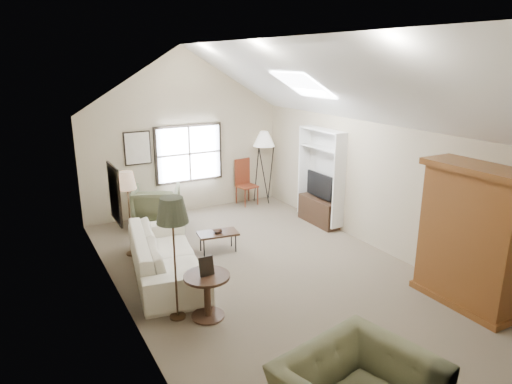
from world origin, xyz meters
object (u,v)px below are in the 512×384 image
side_table (207,296)px  side_chair (247,182)px  sofa (166,255)px  armoire (472,237)px  armchair_far (157,207)px  coffee_table (218,242)px

side_table → side_chair: bearing=56.0°
sofa → side_table: sofa is taller
sofa → side_chair: side_chair is taller
side_chair → sofa: bearing=-144.5°
armoire → side_table: armoire is taller
armchair_far → side_table: 4.11m
side_chair → armchair_far: bearing=-177.1°
side_chair → side_table: bearing=-131.4°
sofa → coffee_table: bearing=-57.4°
armchair_far → coffee_table: bearing=129.6°
coffee_table → armchair_far: bearing=107.3°
sofa → coffee_table: size_ratio=3.48×
side_chair → armoire: bearing=-91.6°
armchair_far → side_table: armchair_far is taller
armoire → side_table: (-3.69, 1.56, -0.76)m
coffee_table → side_table: (-1.13, -2.11, 0.14)m
side_table → armchair_far: bearing=82.8°
armchair_far → coffee_table: size_ratio=1.32×
coffee_table → side_table: 2.40m
armchair_far → side_chair: 2.59m
armchair_far → coffee_table: armchair_far is taller
coffee_table → side_chair: (1.94, 2.43, 0.39)m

